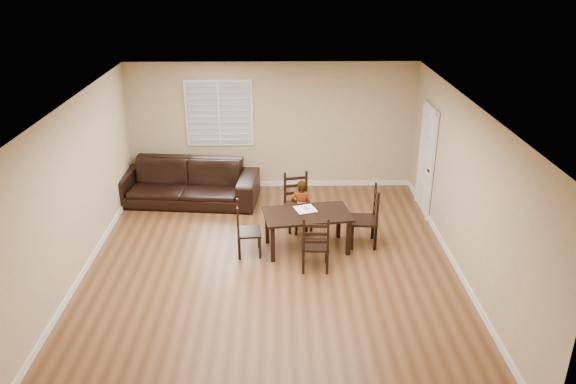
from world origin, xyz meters
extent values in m
plane|color=brown|center=(0.00, 0.00, 0.00)|extent=(7.00, 7.00, 0.00)
cube|color=tan|center=(0.00, 3.50, 1.35)|extent=(6.00, 0.04, 2.70)
cube|color=tan|center=(0.00, -3.50, 1.35)|extent=(6.00, 0.04, 2.70)
cube|color=tan|center=(-3.00, 0.00, 1.35)|extent=(0.04, 7.00, 2.70)
cube|color=tan|center=(3.00, 0.00, 1.35)|extent=(0.04, 7.00, 2.70)
cube|color=white|center=(0.00, 0.00, 2.70)|extent=(6.00, 7.00, 0.04)
cube|color=white|center=(-1.10, 3.45, 1.65)|extent=(1.40, 0.08, 1.40)
cube|color=white|center=(2.97, 2.20, 1.02)|extent=(0.06, 0.94, 2.05)
cylinder|color=#332114|center=(2.94, 1.90, 0.95)|extent=(0.06, 0.06, 0.02)
cube|color=white|center=(0.00, 3.48, 0.05)|extent=(6.00, 0.03, 0.10)
cube|color=white|center=(-2.98, 0.00, 0.05)|extent=(0.03, 7.00, 0.10)
cube|color=white|center=(2.98, 0.00, 0.05)|extent=(0.03, 7.00, 0.10)
cube|color=black|center=(0.61, 0.65, 0.66)|extent=(1.55, 1.03, 0.04)
cube|color=black|center=(0.02, 0.23, 0.32)|extent=(0.08, 0.08, 0.64)
cube|color=black|center=(1.29, 0.43, 0.32)|extent=(0.08, 0.08, 0.64)
cube|color=black|center=(-0.08, 0.88, 0.32)|extent=(0.08, 0.08, 0.64)
cube|color=black|center=(1.19, 1.07, 0.32)|extent=(0.08, 0.08, 0.64)
cube|color=black|center=(0.48, 1.46, 0.45)|extent=(0.55, 0.52, 0.04)
cube|color=black|center=(0.44, 1.65, 0.52)|extent=(0.47, 0.14, 1.04)
cube|color=black|center=(0.32, 1.23, 0.21)|extent=(0.05, 0.05, 0.42)
cube|color=black|center=(0.72, 1.31, 0.21)|extent=(0.05, 0.05, 0.42)
cube|color=black|center=(0.24, 1.60, 0.21)|extent=(0.05, 0.05, 0.42)
cube|color=black|center=(0.64, 1.68, 0.21)|extent=(0.05, 0.05, 0.42)
cube|color=black|center=(0.71, 0.00, 0.42)|extent=(0.45, 0.43, 0.04)
cube|color=black|center=(0.70, -0.18, 0.48)|extent=(0.44, 0.06, 0.97)
cube|color=black|center=(0.91, 0.17, 0.20)|extent=(0.04, 0.04, 0.40)
cube|color=black|center=(0.53, 0.18, 0.20)|extent=(0.04, 0.04, 0.40)
cube|color=black|center=(0.89, -0.18, 0.20)|extent=(0.04, 0.04, 0.40)
cube|color=black|center=(0.51, -0.16, 0.20)|extent=(0.04, 0.04, 0.40)
cube|color=black|center=(-0.37, 0.50, 0.41)|extent=(0.43, 0.46, 0.04)
cube|color=black|center=(-0.55, 0.48, 0.47)|extent=(0.08, 0.43, 0.94)
cube|color=black|center=(-0.19, 0.33, 0.19)|extent=(0.04, 0.04, 0.39)
cube|color=black|center=(-0.22, 0.70, 0.19)|extent=(0.04, 0.04, 0.39)
cube|color=black|center=(-0.53, 0.30, 0.19)|extent=(0.04, 0.04, 0.39)
cube|color=black|center=(-0.56, 0.67, 0.19)|extent=(0.04, 0.04, 0.39)
cube|color=black|center=(1.59, 0.81, 0.46)|extent=(0.48, 0.51, 0.04)
cube|color=black|center=(1.79, 0.80, 0.54)|extent=(0.07, 0.49, 1.08)
cube|color=black|center=(1.40, 1.03, 0.22)|extent=(0.05, 0.05, 0.44)
cube|color=black|center=(1.38, 0.61, 0.22)|extent=(0.05, 0.05, 0.44)
cube|color=black|center=(1.79, 1.01, 0.22)|extent=(0.05, 0.05, 0.44)
cube|color=black|center=(1.77, 0.59, 0.22)|extent=(0.05, 0.05, 0.44)
imported|color=gray|center=(0.53, 1.17, 0.53)|extent=(0.41, 0.28, 1.06)
cube|color=white|center=(0.58, 0.81, 0.68)|extent=(0.42, 0.42, 0.00)
torus|color=gold|center=(0.60, 0.82, 0.70)|extent=(0.10, 0.10, 0.03)
torus|color=white|center=(0.60, 0.82, 0.71)|extent=(0.09, 0.09, 0.02)
imported|color=black|center=(-1.76, 2.68, 0.42)|extent=(3.00, 1.41, 0.85)
camera|label=1|loc=(0.14, -7.88, 4.74)|focal=35.00mm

